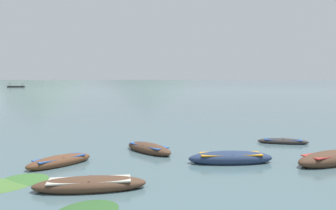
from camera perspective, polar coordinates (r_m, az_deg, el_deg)
The scene contains 11 objects.
ground_plane at distance 1506.31m, azimuth -2.87°, elevation 4.23°, with size 6000.00×6000.00×0.00m, color #476066.
mountain_1 at distance 2418.19m, azimuth -20.56°, elevation 7.66°, with size 762.56×762.56×307.28m, color #56665B.
mountain_2 at distance 2555.20m, azimuth -3.16°, elevation 7.03°, with size 820.88×820.88×243.54m, color #4C5B56.
rowboat_0 at distance 18.16m, azimuth -17.41°, elevation -8.83°, with size 3.25×3.26×0.61m.
rowboat_1 at distance 20.36m, azimuth -3.20°, elevation -7.16°, with size 3.25×3.66×0.66m.
rowboat_3 at distance 14.02m, azimuth -12.75°, elevation -12.66°, with size 4.45×1.70×0.63m.
rowboat_4 at distance 24.18m, azimuth 18.40°, elevation -5.71°, with size 3.38×1.65×0.42m.
rowboat_5 at distance 19.44m, azimuth 25.29°, elevation -7.99°, with size 4.65×3.18×0.82m.
rowboat_7 at distance 18.08m, azimuth 10.26°, elevation -8.61°, with size 4.32×1.36×0.75m.
ferry_0 at distance 181.19m, azimuth -23.73°, elevation 2.82°, with size 7.81×3.19×2.54m.
weed_patch_4 at distance 16.15m, azimuth -22.52°, elevation -11.32°, with size 2.00×1.96×0.14m, color #38662D.
Camera 1 is at (-0.44, -6.30, 4.28)m, focal length 37.02 mm.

